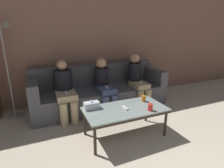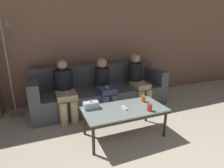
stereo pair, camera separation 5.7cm
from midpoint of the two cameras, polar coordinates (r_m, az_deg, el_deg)
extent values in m
cube|color=#8C6651|center=(4.01, -7.10, 13.24)|extent=(12.00, 0.06, 2.60)
cube|color=#515156|center=(3.71, -4.00, -4.33)|extent=(2.73, 0.88, 0.41)
cube|color=#515156|center=(3.89, -5.79, 3.23)|extent=(2.73, 0.20, 0.44)
cube|color=#515156|center=(3.42, -24.74, -1.36)|extent=(0.18, 0.88, 0.31)
cube|color=#515156|center=(4.18, 12.67, 2.90)|extent=(0.18, 0.88, 0.31)
cube|color=#8C9E99|center=(2.61, 3.70, -8.09)|extent=(1.21, 0.61, 0.02)
cube|color=#2D2319|center=(2.63, 3.69, -8.67)|extent=(1.19, 0.60, 0.04)
cylinder|color=#2D2319|center=(2.35, -6.30, -18.24)|extent=(0.04, 0.04, 0.40)
cylinder|color=#2D2319|center=(2.82, 16.45, -12.46)|extent=(0.04, 0.04, 0.40)
cylinder|color=#2D2319|center=(2.77, -9.49, -12.50)|extent=(0.04, 0.04, 0.40)
cylinder|color=#2D2319|center=(3.18, 10.62, -8.54)|extent=(0.04, 0.04, 0.40)
cylinder|color=red|center=(2.57, 11.77, -7.41)|extent=(0.07, 0.07, 0.10)
cylinder|color=orange|center=(2.87, 9.74, -4.72)|extent=(0.07, 0.07, 0.10)
cube|color=silver|center=(2.60, -7.31, -6.92)|extent=(0.22, 0.12, 0.10)
sphere|color=white|center=(2.58, -7.36, -5.66)|extent=(0.04, 0.04, 0.04)
cube|color=white|center=(2.61, 3.71, -7.71)|extent=(0.04, 0.15, 0.02)
cylinder|color=gray|center=(3.82, -29.32, -9.09)|extent=(0.26, 0.26, 0.02)
cylinder|color=gray|center=(3.57, -31.26, 3.33)|extent=(0.03, 0.03, 1.72)
cone|color=gray|center=(3.49, -31.68, 16.55)|extent=(0.14, 0.14, 0.12)
cylinder|color=tan|center=(3.08, -15.94, -9.64)|extent=(0.13, 0.13, 0.41)
cylinder|color=tan|center=(3.10, -12.61, -9.19)|extent=(0.13, 0.13, 0.41)
cube|color=tan|center=(3.20, -15.29, -3.51)|extent=(0.34, 0.47, 0.10)
cylinder|color=black|center=(3.37, -16.11, 0.61)|extent=(0.34, 0.34, 0.46)
sphere|color=tan|center=(3.30, -16.57, 5.99)|extent=(0.18, 0.18, 0.18)
cube|color=white|center=(3.14, -15.26, -2.68)|extent=(0.04, 0.12, 0.02)
cylinder|color=#47567A|center=(3.25, -2.60, -7.46)|extent=(0.13, 0.13, 0.41)
cylinder|color=#47567A|center=(3.32, 0.33, -6.96)|extent=(0.13, 0.13, 0.41)
cube|color=#47567A|center=(3.38, -2.56, -1.80)|extent=(0.28, 0.44, 0.10)
cylinder|color=black|center=(3.53, -3.87, 1.80)|extent=(0.28, 0.28, 0.43)
sphere|color=tan|center=(3.47, -3.98, 6.88)|extent=(0.20, 0.20, 0.20)
cube|color=white|center=(3.32, -2.30, -0.97)|extent=(0.04, 0.12, 0.02)
cylinder|color=tan|center=(3.58, 8.80, -5.33)|extent=(0.13, 0.13, 0.41)
cylinder|color=tan|center=(3.67, 11.20, -4.87)|extent=(0.13, 0.13, 0.41)
cube|color=tan|center=(3.71, 8.41, -0.28)|extent=(0.29, 0.43, 0.10)
cylinder|color=black|center=(3.84, 6.86, 3.32)|extent=(0.29, 0.29, 0.49)
sphere|color=tan|center=(3.77, 7.04, 8.39)|extent=(0.20, 0.20, 0.20)
cube|color=white|center=(3.66, 8.81, 0.51)|extent=(0.04, 0.12, 0.02)
camera|label=1|loc=(0.03, -90.53, -0.16)|focal=28.00mm
camera|label=2|loc=(0.03, 89.47, 0.16)|focal=28.00mm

